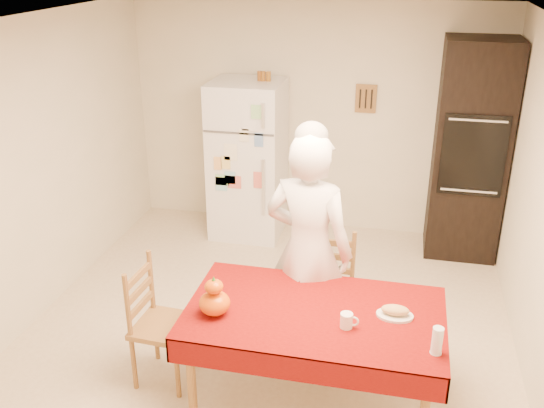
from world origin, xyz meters
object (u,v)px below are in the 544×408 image
(dining_table, at_px, (314,320))
(oven_cabinet, at_px, (470,151))
(pumpkin_lower, at_px, (215,303))
(wine_glass, at_px, (437,341))
(coffee_mug, at_px, (346,320))
(seated_woman, at_px, (308,251))
(chair_left, at_px, (155,318))
(refrigerator, at_px, (248,160))
(chair_far, at_px, (328,286))
(bread_plate, at_px, (395,315))

(dining_table, bearing_deg, oven_cabinet, 67.02)
(pumpkin_lower, distance_m, wine_glass, 1.41)
(coffee_mug, height_order, pumpkin_lower, pumpkin_lower)
(seated_woman, relative_size, pumpkin_lower, 8.86)
(wine_glass, bearing_deg, chair_left, 170.49)
(oven_cabinet, xyz_separation_m, wine_glass, (-0.36, -2.95, -0.25))
(coffee_mug, bearing_deg, chair_left, 172.72)
(refrigerator, relative_size, wine_glass, 9.66)
(refrigerator, relative_size, coffee_mug, 17.00)
(seated_woman, distance_m, coffee_mug, 0.77)
(dining_table, bearing_deg, coffee_mug, -31.06)
(oven_cabinet, bearing_deg, refrigerator, -178.82)
(refrigerator, relative_size, oven_cabinet, 0.77)
(seated_woman, distance_m, wine_glass, 1.22)
(coffee_mug, bearing_deg, seated_woman, 118.26)
(refrigerator, height_order, chair_far, refrigerator)
(chair_far, bearing_deg, oven_cabinet, 58.79)
(seated_woman, relative_size, wine_glass, 10.46)
(dining_table, relative_size, wine_glass, 9.66)
(chair_far, distance_m, pumpkin_lower, 1.17)
(chair_left, bearing_deg, refrigerator, 2.85)
(chair_far, bearing_deg, dining_table, -89.53)
(refrigerator, relative_size, seated_woman, 0.92)
(wine_glass, bearing_deg, bread_plate, 126.87)
(seated_woman, bearing_deg, chair_far, -107.24)
(coffee_mug, relative_size, wine_glass, 0.57)
(refrigerator, bearing_deg, dining_table, -66.28)
(dining_table, height_order, chair_left, chair_left)
(oven_cabinet, height_order, seated_woman, oven_cabinet)
(wine_glass, bearing_deg, oven_cabinet, 83.04)
(refrigerator, relative_size, pumpkin_lower, 8.18)
(refrigerator, xyz_separation_m, wine_glass, (1.92, -2.90, -0.00))
(coffee_mug, relative_size, bread_plate, 0.42)
(pumpkin_lower, height_order, bread_plate, pumpkin_lower)
(oven_cabinet, bearing_deg, wine_glass, -96.96)
(seated_woman, xyz_separation_m, pumpkin_lower, (-0.50, -0.70, -0.08))
(pumpkin_lower, bearing_deg, chair_far, 56.07)
(chair_left, distance_m, bread_plate, 1.70)
(oven_cabinet, distance_m, chair_left, 3.53)
(seated_woman, xyz_separation_m, coffee_mug, (0.36, -0.67, -0.11))
(seated_woman, height_order, wine_glass, seated_woman)
(chair_far, relative_size, chair_left, 1.00)
(chair_far, relative_size, seated_woman, 0.52)
(oven_cabinet, height_order, coffee_mug, oven_cabinet)
(refrigerator, bearing_deg, wine_glass, -56.48)
(refrigerator, height_order, seated_woman, seated_woman)
(chair_far, distance_m, seated_woman, 0.49)
(chair_left, bearing_deg, pumpkin_lower, -108.48)
(dining_table, relative_size, pumpkin_lower, 8.18)
(oven_cabinet, xyz_separation_m, bread_plate, (-0.61, -2.61, -0.33))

